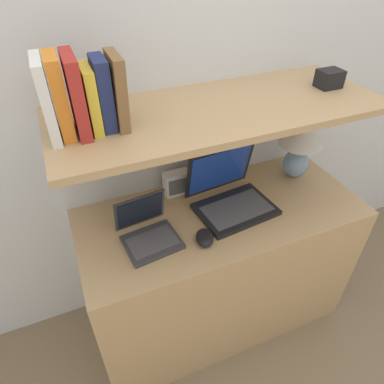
% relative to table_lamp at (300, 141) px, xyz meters
% --- Properties ---
extents(ground_plane, '(12.00, 12.00, 0.00)m').
position_rel_table_lamp_xyz_m(ground_plane, '(-0.46, -0.39, -0.96)').
color(ground_plane, '#7A664C').
extents(wall_back, '(6.00, 0.05, 2.40)m').
position_rel_table_lamp_xyz_m(wall_back, '(-0.46, 0.23, 0.24)').
color(wall_back, silver).
rests_on(wall_back, ground_plane).
extents(desk, '(1.27, 0.56, 0.77)m').
position_rel_table_lamp_xyz_m(desk, '(-0.46, -0.11, -0.58)').
color(desk, tan).
rests_on(desk, ground_plane).
extents(back_riser, '(1.27, 0.04, 1.21)m').
position_rel_table_lamp_xyz_m(back_riser, '(-0.46, 0.19, -0.36)').
color(back_riser, silver).
rests_on(back_riser, ground_plane).
extents(shelf, '(1.27, 0.50, 0.03)m').
position_rel_table_lamp_xyz_m(shelf, '(-0.46, -0.04, 0.26)').
color(shelf, tan).
rests_on(shelf, back_riser).
extents(table_lamp, '(0.21, 0.21, 0.31)m').
position_rel_table_lamp_xyz_m(table_lamp, '(0.00, 0.00, 0.00)').
color(table_lamp, '#7593B2').
rests_on(table_lamp, desk).
extents(laptop_large, '(0.36, 0.32, 0.26)m').
position_rel_table_lamp_xyz_m(laptop_large, '(-0.41, -0.08, -0.14)').
color(laptop_large, black).
rests_on(laptop_large, desk).
extents(laptop_small, '(0.23, 0.23, 0.18)m').
position_rel_table_lamp_xyz_m(laptop_small, '(-0.81, -0.15, -0.16)').
color(laptop_small, '#333338').
rests_on(laptop_small, desk).
extents(computer_mouse, '(0.10, 0.12, 0.04)m').
position_rel_table_lamp_xyz_m(computer_mouse, '(-0.60, -0.25, -0.18)').
color(computer_mouse, black).
rests_on(computer_mouse, desk).
extents(router_box, '(0.12, 0.06, 0.12)m').
position_rel_table_lamp_xyz_m(router_box, '(-0.60, 0.09, -0.14)').
color(router_box, white).
rests_on(router_box, desk).
extents(book_white, '(0.03, 0.17, 0.25)m').
position_rel_table_lamp_xyz_m(book_white, '(-1.05, -0.04, 0.40)').
color(book_white, silver).
rests_on(book_white, shelf).
extents(book_orange, '(0.04, 0.14, 0.25)m').
position_rel_table_lamp_xyz_m(book_orange, '(-1.01, -0.04, 0.40)').
color(book_orange, orange).
rests_on(book_orange, shelf).
extents(book_red, '(0.04, 0.18, 0.25)m').
position_rel_table_lamp_xyz_m(book_red, '(-0.96, -0.04, 0.40)').
color(book_red, '#A82823').
rests_on(book_red, shelf).
extents(book_yellow, '(0.03, 0.14, 0.20)m').
position_rel_table_lamp_xyz_m(book_yellow, '(-0.92, -0.04, 0.37)').
color(book_yellow, gold).
rests_on(book_yellow, shelf).
extents(book_navy, '(0.04, 0.12, 0.23)m').
position_rel_table_lamp_xyz_m(book_navy, '(-0.88, -0.04, 0.39)').
color(book_navy, navy).
rests_on(book_navy, shelf).
extents(book_brown, '(0.04, 0.16, 0.23)m').
position_rel_table_lamp_xyz_m(book_brown, '(-0.83, -0.04, 0.39)').
color(book_brown, brown).
rests_on(book_brown, shelf).
extents(shelf_gadget, '(0.10, 0.08, 0.07)m').
position_rel_table_lamp_xyz_m(shelf_gadget, '(0.04, -0.04, 0.31)').
color(shelf_gadget, black).
rests_on(shelf_gadget, shelf).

